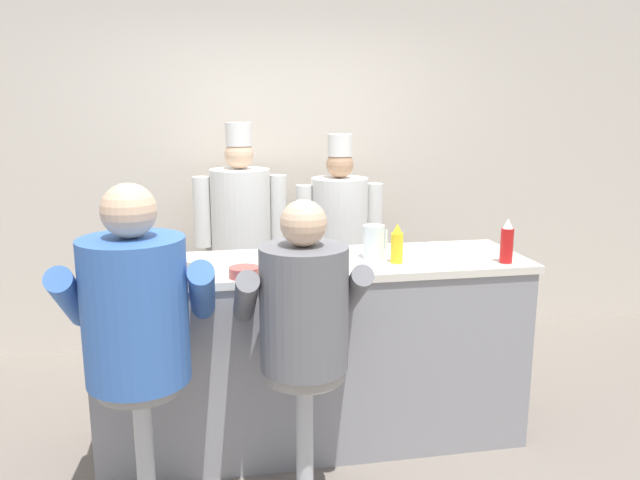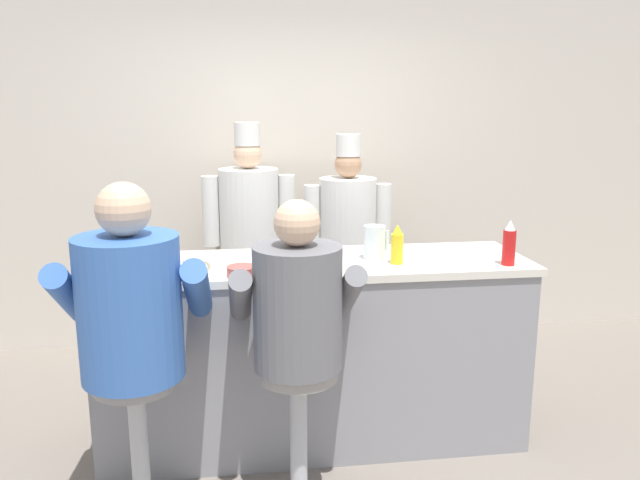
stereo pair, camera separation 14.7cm
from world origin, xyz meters
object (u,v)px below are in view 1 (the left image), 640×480
Objects in this scene: diner_seated_blue at (137,318)px; breakfast_plate at (127,279)px; coffee_mug_white at (148,257)px; water_pitcher_clear at (374,242)px; coffee_mug_tan at (195,269)px; cook_in_whites_far at (339,236)px; hot_sauce_bottle_orange at (336,259)px; cook_in_whites_near at (241,230)px; ketchup_bottle_red at (507,242)px; cereal_bowl at (244,272)px; diner_seated_grey at (303,318)px; mustard_bottle_yellow at (397,245)px.

breakfast_plate is at bearing 101.86° from diner_seated_blue.
breakfast_plate is 1.75× the size of coffee_mug_white.
coffee_mug_tan is (-0.95, -0.20, -0.05)m from water_pitcher_clear.
coffee_mug_tan is at bearing -167.97° from water_pitcher_clear.
hot_sauce_bottle_orange is at bearing -103.08° from cook_in_whites_far.
cook_in_whites_far is (0.71, -0.11, -0.05)m from cook_in_whites_near.
breakfast_plate is at bearing -179.83° from ketchup_bottle_red.
diner_seated_blue is (-0.48, -0.32, -0.09)m from cereal_bowl.
diner_seated_grey is (-0.22, -0.36, -0.17)m from hot_sauce_bottle_orange.
diner_seated_blue reaches higher than coffee_mug_tan.
coffee_mug_white is at bearing 74.49° from breakfast_plate.
hot_sauce_bottle_orange is 0.34m from water_pitcher_clear.
diner_seated_grey reaches higher than mustard_bottle_yellow.
mustard_bottle_yellow is 1.36m from breakfast_plate.
water_pitcher_clear is 1.23m from cook_in_whites_far.
hot_sauce_bottle_orange reaches higher than coffee_mug_white.
cook_in_whites_far is (0.07, 1.20, -0.22)m from water_pitcher_clear.
hot_sauce_bottle_orange is at bearing 4.56° from cereal_bowl.
diner_seated_blue is (-1.19, -0.57, -0.16)m from water_pitcher_clear.
cook_in_whites_far is (1.02, 1.41, -0.17)m from coffee_mug_tan.
ketchup_bottle_red is 0.58m from mustard_bottle_yellow.
breakfast_plate is at bearing -179.44° from hot_sauce_bottle_orange.
breakfast_plate is (-1.92, -0.01, -0.10)m from ketchup_bottle_red.
cook_in_whites_near is at bearing 117.07° from mustard_bottle_yellow.
breakfast_plate is at bearing -133.08° from cook_in_whites_far.
cook_in_whites_far is (1.34, 1.43, -0.14)m from breakfast_plate.
mustard_bottle_yellow is at bearing -50.74° from water_pitcher_clear.
hot_sauce_bottle_orange is at bearing -15.71° from coffee_mug_white.
ketchup_bottle_red is at bearing -67.58° from cook_in_whites_far.
cook_in_whites_far reaches higher than water_pitcher_clear.
water_pitcher_clear is 1.33m from diner_seated_blue.
water_pitcher_clear is at bearing 129.26° from mustard_bottle_yellow.
breakfast_plate is 0.37m from diner_seated_blue.
coffee_mug_tan is at bearing 141.21° from diner_seated_grey.
mustard_bottle_yellow is 0.77m from diner_seated_grey.
mustard_bottle_yellow is 0.37m from hot_sauce_bottle_orange.
cook_in_whites_far is at bearing -8.92° from cook_in_whites_near.
ketchup_bottle_red is 0.14× the size of cook_in_whites_far.
mustard_bottle_yellow is 1.49× the size of coffee_mug_white.
coffee_mug_tan is (-1.61, 0.02, -0.07)m from ketchup_bottle_red.
cereal_bowl is 0.58m from diner_seated_blue.
coffee_mug_white is 0.63m from diner_seated_blue.
breakfast_plate is at bearing -169.87° from water_pitcher_clear.
cook_in_whites_far is at bearing 72.74° from diner_seated_grey.
mustard_bottle_yellow is at bearing -89.11° from cook_in_whites_far.
mustard_bottle_yellow reaches higher than coffee_mug_tan.
mustard_bottle_yellow is 0.12× the size of cook_in_whites_near.
cook_in_whites_far is at bearing 61.60° from cereal_bowl.
coffee_mug_tan is (-0.69, 0.01, -0.02)m from hot_sauce_bottle_orange.
diner_seated_grey is (0.71, -0.00, -0.04)m from diner_seated_blue.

